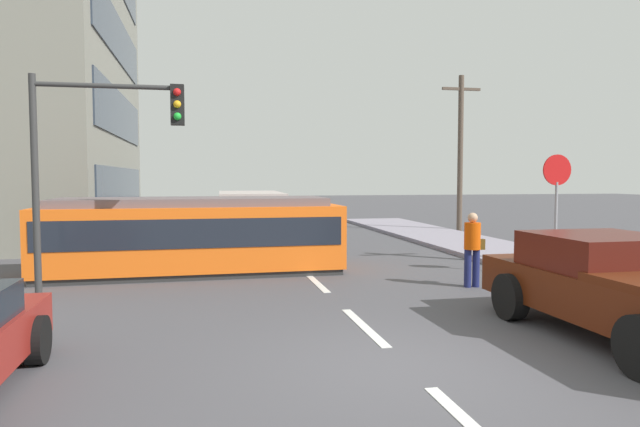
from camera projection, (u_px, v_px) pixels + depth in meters
ground_plane at (291, 259)px, 17.15m from camera, size 120.00×120.00×0.00m
sidewalk_curb_right at (575, 270)px, 14.60m from camera, size 3.20×36.00×0.14m
lane_stripe_1 at (364, 326)px, 9.33m from camera, size 0.16×2.40×0.01m
lane_stripe_2 at (316, 283)px, 13.24m from camera, size 0.16×2.40×0.01m
lane_stripe_3 at (274, 244)px, 21.06m from camera, size 0.16×2.40×0.01m
lane_stripe_4 at (259, 229)px, 26.93m from camera, size 0.16×2.40×0.01m
streetcar_tram at (193, 234)px, 14.57m from camera, size 7.52×2.68×1.93m
city_bus at (250, 211)px, 23.32m from camera, size 2.68×5.65×1.86m
pedestrian_crossing at (473, 245)px, 12.66m from camera, size 0.51×0.36×1.67m
pickup_truck_parked at (623, 287)px, 8.53m from camera, size 2.32×5.02×1.55m
parked_sedan_mid at (112, 235)px, 17.94m from camera, size 2.08×4.16×1.19m
stop_sign at (557, 188)px, 14.03m from camera, size 0.76×0.07×2.88m
traffic_light_mast at (100, 141)px, 11.63m from camera, size 3.02×0.33×4.52m
utility_pole_mid at (460, 150)px, 25.47m from camera, size 1.80×0.24×7.00m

